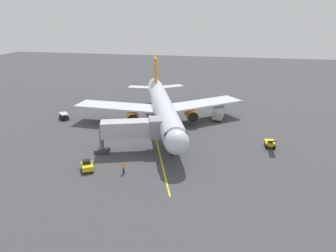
# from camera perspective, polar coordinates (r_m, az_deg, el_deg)

# --- Properties ---
(ground_plane) EXTENTS (220.00, 220.00, 0.00)m
(ground_plane) POSITION_cam_1_polar(r_m,az_deg,el_deg) (64.97, 0.45, -0.18)
(ground_plane) COLOR #424244
(apron_lead_in_line) EXTENTS (13.09, 37.95, 0.01)m
(apron_lead_in_line) POSITION_cam_1_polar(r_m,az_deg,el_deg) (59.35, -2.12, -2.08)
(apron_lead_in_line) COLOR yellow
(apron_lead_in_line) RESTS_ON ground
(airplane) EXTENTS (32.96, 39.20, 11.50)m
(airplane) POSITION_cam_1_polar(r_m,az_deg,el_deg) (63.90, -0.91, 3.26)
(airplane) COLOR silver
(airplane) RESTS_ON ground
(jet_bridge) EXTENTS (11.36, 6.09, 5.40)m
(jet_bridge) POSITION_cam_1_polar(r_m,az_deg,el_deg) (52.90, -5.38, -0.50)
(jet_bridge) COLOR #B7B7BC
(jet_bridge) RESTS_ON ground
(ground_crew_marshaller) EXTENTS (0.42, 0.28, 1.71)m
(ground_crew_marshaller) POSITION_cam_1_polar(r_m,az_deg,el_deg) (46.77, -7.66, -7.13)
(ground_crew_marshaller) COLOR #23232D
(ground_crew_marshaller) RESTS_ON ground
(box_truck_near_nose) EXTENTS (2.30, 4.74, 2.62)m
(box_truck_near_nose) POSITION_cam_1_polar(r_m,az_deg,el_deg) (70.26, 8.66, 2.28)
(box_truck_near_nose) COLOR #9E9EA3
(box_truck_near_nose) RESTS_ON ground
(belt_loader_portside) EXTENTS (1.68, 4.64, 2.32)m
(belt_loader_portside) POSITION_cam_1_polar(r_m,az_deg,el_deg) (57.75, 17.12, -2.82)
(belt_loader_portside) COLOR yellow
(belt_loader_portside) RESTS_ON ground
(tug_starboard_side) EXTENTS (2.47, 2.74, 1.50)m
(tug_starboard_side) POSITION_cam_1_polar(r_m,az_deg,el_deg) (48.70, -13.74, -6.68)
(tug_starboard_side) COLOR yellow
(tug_starboard_side) RESTS_ON ground
(baggage_cart_rear_apron) EXTENTS (2.80, 2.85, 1.27)m
(baggage_cart_rear_apron) POSITION_cam_1_polar(r_m,az_deg,el_deg) (72.95, -17.45, 1.64)
(baggage_cart_rear_apron) COLOR black
(baggage_cart_rear_apron) RESTS_ON ground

